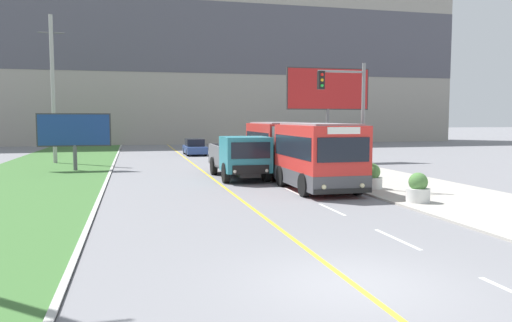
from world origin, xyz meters
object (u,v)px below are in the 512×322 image
at_px(billboard_large, 328,91).
at_px(car_distant, 195,147).
at_px(planter_round_second, 372,177).
at_px(city_bus, 296,152).
at_px(dump_truck, 241,158).
at_px(traffic_light_mast, 350,110).
at_px(utility_pole_far, 53,89).
at_px(billboard_small, 74,131).
at_px(planter_round_near, 418,189).
at_px(planter_round_third, 340,169).

bearing_deg(billboard_large, car_distant, 133.44).
bearing_deg(car_distant, planter_round_second, -77.84).
bearing_deg(city_bus, dump_truck, 147.54).
height_order(car_distant, traffic_light_mast, traffic_light_mast).
height_order(dump_truck, billboard_large, billboard_large).
relative_size(city_bus, utility_pole_far, 1.13).
distance_m(dump_truck, utility_pole_far, 17.64).
distance_m(billboard_small, planter_round_near, 21.53).
distance_m(car_distant, utility_pole_far, 13.36).
distance_m(car_distant, billboard_small, 15.01).
bearing_deg(car_distant, planter_round_near, -79.48).
xyz_separation_m(traffic_light_mast, planter_round_third, (1.16, 3.68, -3.06)).
height_order(billboard_small, planter_round_near, billboard_small).
height_order(dump_truck, billboard_small, billboard_small).
xyz_separation_m(dump_truck, billboard_small, (-9.19, 7.02, 1.30)).
bearing_deg(utility_pole_far, billboard_small, -71.25).
xyz_separation_m(city_bus, billboard_large, (6.21, 11.07, 3.78)).
distance_m(city_bus, billboard_small, 14.58).
relative_size(traffic_light_mast, planter_round_third, 4.70).
relative_size(car_distant, utility_pole_far, 0.40).
bearing_deg(billboard_large, planter_round_third, -108.64).
bearing_deg(traffic_light_mast, city_bus, 111.64).
xyz_separation_m(dump_truck, planter_round_third, (5.07, -1.41, -0.58)).
relative_size(city_bus, billboard_large, 1.71).
relative_size(car_distant, planter_round_second, 3.72).
relative_size(billboard_large, planter_round_second, 6.13).
height_order(city_bus, planter_round_near, city_bus).
xyz_separation_m(car_distant, billboard_large, (8.96, -9.46, 4.65)).
relative_size(city_bus, car_distant, 2.82).
bearing_deg(city_bus, car_distant, 97.63).
xyz_separation_m(city_bus, car_distant, (-2.75, 20.54, -0.87)).
distance_m(utility_pole_far, planter_round_near, 27.76).
bearing_deg(planter_round_near, utility_pole_far, 126.29).
xyz_separation_m(car_distant, planter_round_second, (5.21, -24.17, -0.10)).
distance_m(car_distant, billboard_large, 13.84).
bearing_deg(city_bus, planter_round_third, 4.40).
bearing_deg(planter_round_near, dump_truck, 118.75).
bearing_deg(planter_round_second, utility_pole_far, 131.65).
relative_size(city_bus, planter_round_third, 9.86).
xyz_separation_m(dump_truck, billboard_large, (8.74, 9.46, 4.14)).
bearing_deg(traffic_light_mast, planter_round_near, -74.99).
bearing_deg(city_bus, billboard_small, 143.63).
xyz_separation_m(billboard_small, planter_round_third, (14.26, -8.43, -1.87)).
height_order(dump_truck, planter_round_near, dump_truck).
height_order(city_bus, planter_round_second, city_bus).
bearing_deg(city_bus, planter_round_near, -71.83).
bearing_deg(city_bus, utility_pole_far, 133.31).
bearing_deg(billboard_small, planter_round_second, -40.87).
distance_m(car_distant, traffic_light_mast, 24.56).
bearing_deg(planter_round_near, traffic_light_mast, 105.01).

